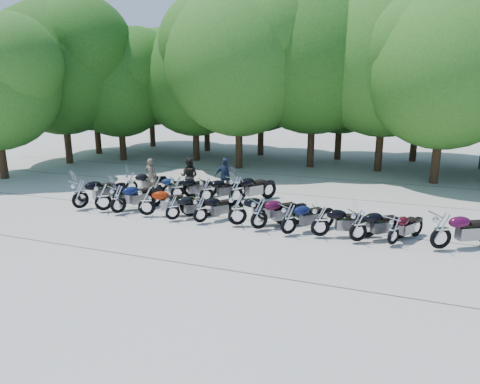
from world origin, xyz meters
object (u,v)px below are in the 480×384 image
(motorcycle_5, at_px, (200,209))
(motorcycle_4, at_px, (173,207))
(motorcycle_11, at_px, (394,229))
(motorcycle_15, at_px, (177,187))
(rider_1, at_px, (189,176))
(motorcycle_8, at_px, (289,218))
(rider_0, at_px, (151,176))
(motorcycle_12, at_px, (442,230))
(motorcycle_7, at_px, (259,213))
(motorcycle_17, at_px, (236,189))
(motorcycle_9, at_px, (320,220))
(motorcycle_2, at_px, (118,198))
(motorcycle_3, at_px, (146,201))
(rider_2, at_px, (226,176))
(motorcycle_10, at_px, (359,225))
(motorcycle_13, at_px, (131,182))
(motorcycle_14, at_px, (157,186))
(motorcycle_6, at_px, (237,209))
(motorcycle_16, at_px, (206,189))
(motorcycle_1, at_px, (103,196))

(motorcycle_5, bearing_deg, motorcycle_4, 41.28)
(motorcycle_11, distance_m, motorcycle_15, 9.54)
(motorcycle_11, height_order, rider_1, rider_1)
(motorcycle_8, bearing_deg, rider_0, 16.63)
(motorcycle_8, height_order, motorcycle_12, motorcycle_12)
(motorcycle_8, distance_m, motorcycle_11, 3.43)
(motorcycle_7, distance_m, motorcycle_17, 3.41)
(motorcycle_7, height_order, rider_1, rider_1)
(motorcycle_4, distance_m, motorcycle_9, 5.62)
(rider_1, bearing_deg, motorcycle_4, 99.96)
(motorcycle_2, bearing_deg, motorcycle_3, -147.15)
(rider_2, bearing_deg, motorcycle_9, 121.23)
(motorcycle_10, xyz_separation_m, motorcycle_13, (-10.65, 2.90, -0.04))
(motorcycle_3, distance_m, motorcycle_5, 2.37)
(motorcycle_13, bearing_deg, motorcycle_7, -163.35)
(motorcycle_4, xyz_separation_m, motorcycle_12, (9.38, 0.20, 0.13))
(motorcycle_3, distance_m, rider_0, 3.85)
(motorcycle_14, bearing_deg, rider_0, 11.29)
(motorcycle_3, distance_m, motorcycle_6, 3.78)
(motorcycle_11, relative_size, rider_0, 1.20)
(motorcycle_7, height_order, motorcycle_10, motorcycle_7)
(motorcycle_13, bearing_deg, motorcycle_5, -172.02)
(motorcycle_11, relative_size, motorcycle_14, 0.98)
(motorcycle_5, relative_size, motorcycle_7, 0.89)
(motorcycle_2, height_order, rider_1, rider_1)
(motorcycle_13, distance_m, motorcycle_14, 1.54)
(motorcycle_15, xyz_separation_m, motorcycle_16, (1.40, 0.04, 0.02))
(motorcycle_4, bearing_deg, motorcycle_9, -135.31)
(motorcycle_1, xyz_separation_m, motorcycle_12, (12.62, 0.10, 0.03))
(motorcycle_3, distance_m, rider_1, 3.68)
(motorcycle_9, height_order, motorcycle_11, motorcycle_9)
(motorcycle_6, xyz_separation_m, motorcycle_15, (-3.77, 2.44, -0.07))
(motorcycle_3, bearing_deg, motorcycle_4, -120.81)
(motorcycle_10, bearing_deg, motorcycle_11, -120.96)
(motorcycle_1, xyz_separation_m, rider_0, (0.19, 3.42, 0.17))
(motorcycle_8, bearing_deg, motorcycle_10, -135.95)
(motorcycle_5, xyz_separation_m, rider_1, (-2.31, 3.75, 0.30))
(motorcycle_2, height_order, motorcycle_7, motorcycle_2)
(motorcycle_8, bearing_deg, motorcycle_13, 22.22)
(motorcycle_6, xyz_separation_m, motorcycle_16, (-2.37, 2.48, -0.05))
(motorcycle_5, relative_size, rider_0, 1.25)
(motorcycle_14, bearing_deg, motorcycle_17, -120.02)
(motorcycle_16, bearing_deg, motorcycle_17, -126.33)
(motorcycle_15, bearing_deg, motorcycle_16, -133.31)
(motorcycle_1, height_order, motorcycle_14, motorcycle_1)
(motorcycle_7, bearing_deg, motorcycle_6, 34.61)
(motorcycle_2, bearing_deg, motorcycle_4, -152.78)
(motorcycle_12, xyz_separation_m, rider_2, (-8.98, 4.28, 0.17))
(rider_0, bearing_deg, motorcycle_7, 153.93)
(motorcycle_8, xyz_separation_m, motorcycle_11, (3.42, 0.19, -0.07))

